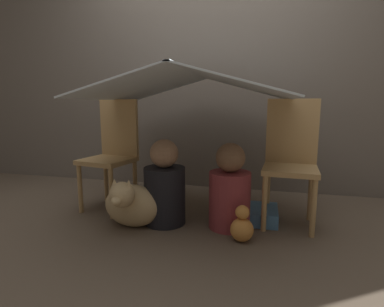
{
  "coord_description": "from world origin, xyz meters",
  "views": [
    {
      "loc": [
        0.53,
        -1.94,
        0.86
      ],
      "look_at": [
        0.0,
        0.21,
        0.5
      ],
      "focal_mm": 28.0,
      "sensor_mm": 36.0,
      "label": 1
    }
  ],
  "objects_px": {
    "person_second": "(230,191)",
    "person_front": "(165,188)",
    "dog": "(131,204)",
    "chair_left": "(113,150)",
    "chair_right": "(291,157)"
  },
  "relations": [
    {
      "from": "chair_left",
      "to": "dog",
      "type": "bearing_deg",
      "value": -38.66
    },
    {
      "from": "person_second",
      "to": "dog",
      "type": "bearing_deg",
      "value": -165.39
    },
    {
      "from": "chair_right",
      "to": "dog",
      "type": "bearing_deg",
      "value": -156.34
    },
    {
      "from": "chair_left",
      "to": "chair_right",
      "type": "relative_size",
      "value": 1.0
    },
    {
      "from": "person_front",
      "to": "person_second",
      "type": "height_order",
      "value": "person_front"
    },
    {
      "from": "chair_left",
      "to": "person_second",
      "type": "relative_size",
      "value": 1.5
    },
    {
      "from": "chair_right",
      "to": "person_front",
      "type": "height_order",
      "value": "chair_right"
    },
    {
      "from": "chair_right",
      "to": "dog",
      "type": "relative_size",
      "value": 2.19
    },
    {
      "from": "chair_left",
      "to": "dog",
      "type": "xyz_separation_m",
      "value": [
        0.33,
        -0.38,
        -0.31
      ]
    },
    {
      "from": "chair_right",
      "to": "person_front",
      "type": "xyz_separation_m",
      "value": [
        -0.88,
        -0.24,
        -0.22
      ]
    },
    {
      "from": "dog",
      "to": "person_second",
      "type": "bearing_deg",
      "value": 14.61
    },
    {
      "from": "chair_right",
      "to": "person_front",
      "type": "relative_size",
      "value": 1.46
    },
    {
      "from": "person_front",
      "to": "person_second",
      "type": "distance_m",
      "value": 0.47
    },
    {
      "from": "person_second",
      "to": "person_front",
      "type": "bearing_deg",
      "value": -175.93
    },
    {
      "from": "chair_right",
      "to": "person_second",
      "type": "xyz_separation_m",
      "value": [
        -0.41,
        -0.2,
        -0.22
      ]
    }
  ]
}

